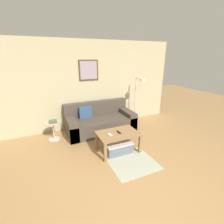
# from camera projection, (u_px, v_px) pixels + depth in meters

# --- Properties ---
(ground_plane) EXTENTS (16.00, 16.00, 0.00)m
(ground_plane) POSITION_uv_depth(u_px,v_px,m) (150.00, 203.00, 2.46)
(ground_plane) COLOR tan
(wall_back) EXTENTS (5.60, 0.09, 2.55)m
(wall_back) POSITION_uv_depth(u_px,v_px,m) (87.00, 85.00, 4.80)
(wall_back) COLOR #C6BC93
(wall_back) RESTS_ON ground_plane
(area_rug) EXTENTS (0.94, 0.90, 0.01)m
(area_rug) POSITION_uv_depth(u_px,v_px,m) (132.00, 162.00, 3.40)
(area_rug) COLOR #B2B79E
(area_rug) RESTS_ON ground_plane
(couch) EXTENTS (1.95, 0.94, 0.81)m
(couch) POSITION_uv_depth(u_px,v_px,m) (100.00, 121.00, 4.79)
(couch) COLOR #4C4238
(couch) RESTS_ON ground_plane
(coffee_table) EXTENTS (0.93, 0.63, 0.46)m
(coffee_table) POSITION_uv_depth(u_px,v_px,m) (118.00, 136.00, 3.70)
(coffee_table) COLOR #997047
(coffee_table) RESTS_ON ground_plane
(storage_bin) EXTENTS (0.62, 0.46, 0.25)m
(storage_bin) POSITION_uv_depth(u_px,v_px,m) (118.00, 146.00, 3.76)
(storage_bin) COLOR slate
(storage_bin) RESTS_ON ground_plane
(floor_lamp) EXTENTS (0.25, 0.53, 1.48)m
(floor_lamp) POSITION_uv_depth(u_px,v_px,m) (138.00, 96.00, 5.08)
(floor_lamp) COLOR white
(floor_lamp) RESTS_ON ground_plane
(side_table) EXTENTS (0.34, 0.34, 0.49)m
(side_table) POSITION_uv_depth(u_px,v_px,m) (53.00, 129.00, 4.23)
(side_table) COLOR silver
(side_table) RESTS_ON ground_plane
(book_stack) EXTENTS (0.21, 0.19, 0.06)m
(book_stack) POSITION_uv_depth(u_px,v_px,m) (53.00, 121.00, 4.16)
(book_stack) COLOR #B73333
(book_stack) RESTS_ON side_table
(remote_control) EXTENTS (0.05, 0.15, 0.02)m
(remote_control) POSITION_uv_depth(u_px,v_px,m) (119.00, 132.00, 3.69)
(remote_control) COLOR black
(remote_control) RESTS_ON coffee_table
(cell_phone) EXTENTS (0.09, 0.15, 0.01)m
(cell_phone) POSITION_uv_depth(u_px,v_px,m) (110.00, 135.00, 3.59)
(cell_phone) COLOR silver
(cell_phone) RESTS_ON coffee_table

